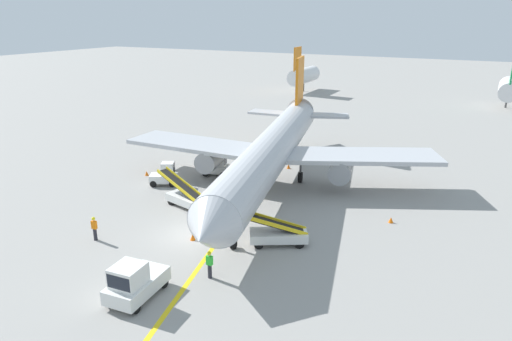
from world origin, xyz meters
TOP-DOWN VIEW (x-y plane):
  - ground_plane at (0.00, 0.00)m, footprint 300.00×300.00m
  - taxi_line_yellow at (0.94, 5.00)m, footprint 18.60×77.94m
  - airliner at (0.82, 11.37)m, footprint 27.95×34.99m
  - pushback_tug at (1.73, -7.61)m, footprint 2.18×3.74m
  - baggage_tug_near_wing at (-7.78, 7.08)m, footprint 2.73×2.27m
  - baggage_tug_by_cargo_door at (-5.06, 11.46)m, footprint 2.67×1.92m
  - belt_loader_forward_hold at (5.78, 1.52)m, footprint 4.97×3.54m
  - belt_loader_aft_hold at (-3.22, 3.95)m, footprint 5.16×2.39m
  - ground_crew_marshaller at (4.13, -4.03)m, footprint 0.36×0.24m
  - ground_crew_wing_walker at (-5.29, -3.64)m, footprint 0.36×0.24m
  - safety_cone_nose_left at (-11.00, 8.31)m, footprint 0.36×0.36m
  - safety_cone_nose_right at (0.52, -0.60)m, footprint 0.36×0.36m
  - safety_cone_wingtip_left at (0.08, 16.46)m, footprint 0.36×0.36m
  - safety_cone_wingtip_right at (11.80, 8.40)m, footprint 0.36×0.36m
  - safety_cone_tail_area at (-8.42, 14.52)m, footprint 0.36×0.36m
  - distant_aircraft_far_left at (-16.91, 62.33)m, footprint 3.00×10.10m
  - distant_aircraft_mid_left at (18.95, 61.84)m, footprint 3.00×10.10m

SIDE VIEW (x-z plane):
  - ground_plane at x=0.00m, z-range 0.00..0.00m
  - taxi_line_yellow at x=0.94m, z-range 0.00..0.01m
  - safety_cone_nose_left at x=-11.00m, z-range 0.00..0.44m
  - safety_cone_nose_right at x=0.52m, z-range 0.00..0.44m
  - safety_cone_wingtip_left at x=0.08m, z-range 0.00..0.44m
  - safety_cone_wingtip_right at x=11.80m, z-range 0.00..0.44m
  - safety_cone_tail_area at x=-8.42m, z-range 0.00..0.44m
  - belt_loader_forward_hold at x=5.78m, z-range -0.52..2.07m
  - belt_loader_aft_hold at x=-3.22m, z-range -0.52..2.07m
  - ground_crew_marshaller at x=4.13m, z-range 0.06..1.76m
  - ground_crew_wing_walker at x=-5.29m, z-range 0.06..1.76m
  - baggage_tug_near_wing at x=-7.78m, z-range -0.12..1.98m
  - baggage_tug_by_cargo_door at x=-5.06m, z-range -0.12..1.98m
  - pushback_tug at x=1.73m, z-range -0.11..2.09m
  - distant_aircraft_far_left at x=-16.91m, z-range -1.18..7.62m
  - distant_aircraft_mid_left at x=18.95m, z-range -1.18..7.62m
  - airliner at x=0.82m, z-range -1.63..8.47m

